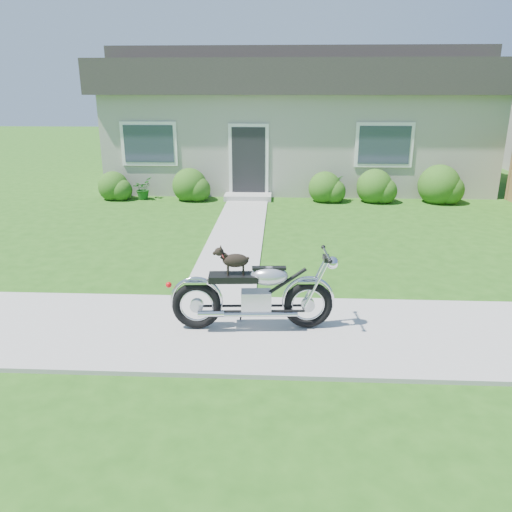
{
  "coord_description": "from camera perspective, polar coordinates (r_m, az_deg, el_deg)",
  "views": [
    {
      "loc": [
        -0.53,
        -6.12,
        3.12
      ],
      "look_at": [
        -0.88,
        1.0,
        0.75
      ],
      "focal_mm": 35.0,
      "sensor_mm": 36.0,
      "label": 1
    }
  ],
  "objects": [
    {
      "name": "ground",
      "position": [
        6.89,
        7.03,
        -8.68
      ],
      "size": [
        80.0,
        80.0,
        0.0
      ],
      "primitive_type": "plane",
      "color": "#235114",
      "rests_on": "ground"
    },
    {
      "name": "sidewalk",
      "position": [
        6.89,
        7.03,
        -8.53
      ],
      "size": [
        24.0,
        2.2,
        0.04
      ],
      "primitive_type": "cube",
      "color": "#9E9B93",
      "rests_on": "ground"
    },
    {
      "name": "walkway",
      "position": [
        11.59,
        -2.07,
        2.83
      ],
      "size": [
        1.2,
        8.0,
        0.03
      ],
      "primitive_type": "cube",
      "color": "#9E9B93",
      "rests_on": "ground"
    },
    {
      "name": "house",
      "position": [
        18.15,
        4.65,
        15.29
      ],
      "size": [
        12.6,
        7.03,
        4.5
      ],
      "color": "#A7A497",
      "rests_on": "ground"
    },
    {
      "name": "shrub_row",
      "position": [
        14.9,
        6.63,
        7.93
      ],
      "size": [
        10.67,
        1.2,
        1.2
      ],
      "color": "#2B5717",
      "rests_on": "ground"
    },
    {
      "name": "potted_plant_left",
      "position": [
        15.5,
        -12.85,
        7.53
      ],
      "size": [
        0.55,
        0.62,
        0.64
      ],
      "primitive_type": "imported",
      "rotation": [
        0.0,
        0.0,
        1.48
      ],
      "color": "#175316",
      "rests_on": "ground"
    },
    {
      "name": "potted_plant_right",
      "position": [
        15.02,
        9.3,
        7.63
      ],
      "size": [
        0.54,
        0.54,
        0.76
      ],
      "primitive_type": "imported",
      "rotation": [
        0.0,
        0.0,
        4.36
      ],
      "color": "#286D1E",
      "rests_on": "ground"
    },
    {
      "name": "motorcycle_with_dog",
      "position": [
        6.68,
        -0.04,
        -4.29
      ],
      "size": [
        2.22,
        0.6,
        1.15
      ],
      "rotation": [
        0.0,
        0.0,
        0.07
      ],
      "color": "black",
      "rests_on": "sidewalk"
    }
  ]
}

